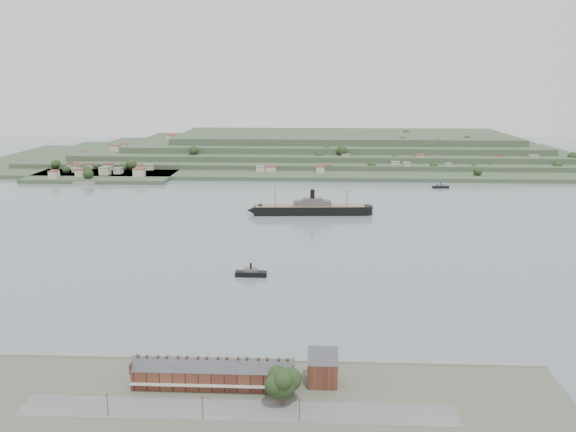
{
  "coord_description": "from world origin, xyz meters",
  "views": [
    {
      "loc": [
        23.17,
        -339.91,
        105.9
      ],
      "look_at": [
        7.05,
        30.0,
        13.24
      ],
      "focal_mm": 35.0,
      "sensor_mm": 36.0,
      "label": 1
    }
  ],
  "objects_px": {
    "fig_tree": "(283,382)",
    "tugboat": "(251,273)",
    "terrace_row": "(213,374)",
    "gabled_building": "(323,367)",
    "steamship": "(307,209)"
  },
  "relations": [
    {
      "from": "tugboat",
      "to": "terrace_row",
      "type": "bearing_deg",
      "value": -90.26
    },
    {
      "from": "tugboat",
      "to": "fig_tree",
      "type": "bearing_deg",
      "value": -79.17
    },
    {
      "from": "tugboat",
      "to": "fig_tree",
      "type": "xyz_separation_m",
      "value": [
        23.94,
        -125.18,
        8.31
      ]
    },
    {
      "from": "terrace_row",
      "to": "gabled_building",
      "type": "height_order",
      "value": "gabled_building"
    },
    {
      "from": "gabled_building",
      "to": "fig_tree",
      "type": "xyz_separation_m",
      "value": [
        -13.03,
        -14.33,
        2.0
      ]
    },
    {
      "from": "terrace_row",
      "to": "gabled_building",
      "type": "relative_size",
      "value": 3.95
    },
    {
      "from": "steamship",
      "to": "fig_tree",
      "type": "xyz_separation_m",
      "value": [
        -4.89,
        -267.18,
        5.8
      ]
    },
    {
      "from": "terrace_row",
      "to": "gabled_building",
      "type": "distance_m",
      "value": 37.74
    },
    {
      "from": "terrace_row",
      "to": "steamship",
      "type": "bearing_deg",
      "value": 83.48
    },
    {
      "from": "terrace_row",
      "to": "tugboat",
      "type": "height_order",
      "value": "terrace_row"
    },
    {
      "from": "gabled_building",
      "to": "fig_tree",
      "type": "bearing_deg",
      "value": -132.29
    },
    {
      "from": "steamship",
      "to": "tugboat",
      "type": "xyz_separation_m",
      "value": [
        -28.83,
        -142.0,
        -2.52
      ]
    },
    {
      "from": "fig_tree",
      "to": "tugboat",
      "type": "bearing_deg",
      "value": 100.83
    },
    {
      "from": "gabled_building",
      "to": "fig_tree",
      "type": "relative_size",
      "value": 1.05
    },
    {
      "from": "steamship",
      "to": "fig_tree",
      "type": "relative_size",
      "value": 7.39
    }
  ]
}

